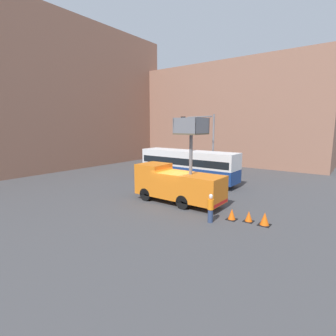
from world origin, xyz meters
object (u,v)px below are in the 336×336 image
at_px(traffic_light_pole, 204,137).
at_px(traffic_cone_near_truck, 265,219).
at_px(city_bus, 188,164).
at_px(road_worker_directing, 181,182).
at_px(utility_truck, 177,183).
at_px(traffic_cone_mid_road, 249,217).
at_px(traffic_cone_far_side, 232,215).
at_px(road_worker_near_truck, 211,208).

xyz_separation_m(traffic_light_pole, traffic_cone_near_truck, (-7.83, -8.59, -4.31)).
height_order(city_bus, road_worker_directing, city_bus).
distance_m(utility_truck, traffic_cone_mid_road, 5.96).
height_order(traffic_light_pole, traffic_cone_far_side, traffic_light_pole).
bearing_deg(road_worker_near_truck, traffic_cone_far_side, -77.94).
bearing_deg(city_bus, road_worker_directing, 95.23).
xyz_separation_m(traffic_cone_near_truck, traffic_cone_far_side, (-0.29, 1.94, -0.04)).
distance_m(utility_truck, city_bus, 7.40).
relative_size(road_worker_directing, traffic_cone_near_truck, 2.22).
relative_size(traffic_light_pole, road_worker_directing, 4.01).
bearing_deg(utility_truck, road_worker_near_truck, -118.10).
height_order(traffic_light_pole, road_worker_near_truck, traffic_light_pole).
distance_m(city_bus, traffic_cone_mid_road, 11.69).
xyz_separation_m(road_worker_directing, traffic_cone_far_side, (-4.09, -6.62, -0.53)).
height_order(road_worker_directing, traffic_cone_far_side, road_worker_directing).
bearing_deg(road_worker_directing, traffic_cone_far_side, 42.03).
relative_size(utility_truck, road_worker_near_truck, 3.94).
relative_size(traffic_light_pole, road_worker_near_truck, 3.93).
xyz_separation_m(utility_truck, traffic_cone_mid_road, (-0.59, -5.79, -1.27)).
relative_size(traffic_light_pole, traffic_cone_mid_road, 10.50).
height_order(road_worker_near_truck, traffic_cone_mid_road, road_worker_near_truck).
height_order(road_worker_near_truck, traffic_cone_far_side, road_worker_near_truck).
distance_m(utility_truck, road_worker_directing, 3.74).
xyz_separation_m(utility_truck, road_worker_directing, (3.19, 1.81, -0.72)).
xyz_separation_m(traffic_light_pole, traffic_cone_mid_road, (-7.81, -7.63, -4.37)).
bearing_deg(traffic_cone_near_truck, traffic_cone_far_side, 98.42).
bearing_deg(traffic_cone_mid_road, traffic_cone_far_side, 107.51).
xyz_separation_m(traffic_cone_near_truck, traffic_cone_mid_road, (0.02, 0.96, -0.06)).
xyz_separation_m(city_bus, road_worker_directing, (-3.45, -1.44, -1.07)).
bearing_deg(traffic_cone_near_truck, utility_truck, 84.85).
bearing_deg(traffic_cone_near_truck, city_bus, 54.04).
bearing_deg(traffic_light_pole, traffic_cone_far_side, -140.63).
height_order(utility_truck, city_bus, utility_truck).
relative_size(city_bus, traffic_light_pole, 1.50).
height_order(utility_truck, traffic_cone_far_side, utility_truck).
bearing_deg(road_worker_directing, city_bus, -173.69).
bearing_deg(traffic_cone_mid_road, traffic_light_pole, 44.35).
bearing_deg(utility_truck, city_bus, 26.03).
distance_m(city_bus, traffic_light_pole, 3.15).
bearing_deg(city_bus, utility_truck, 98.65).
xyz_separation_m(city_bus, traffic_cone_mid_road, (-7.23, -9.04, -1.62)).
distance_m(traffic_light_pole, traffic_cone_near_truck, 12.40).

